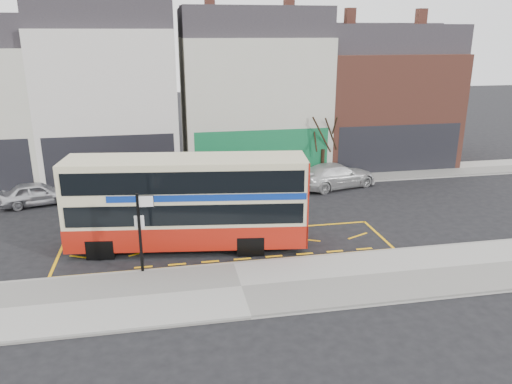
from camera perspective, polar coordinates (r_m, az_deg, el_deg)
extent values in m
plane|color=black|center=(20.33, -2.73, -8.00)|extent=(120.00, 120.00, 0.00)
cube|color=#9D9C95|center=(18.27, -1.68, -10.89)|extent=(40.00, 4.00, 0.15)
cube|color=gray|center=(19.96, -2.58, -8.27)|extent=(40.00, 0.15, 0.15)
cube|color=#9D9C95|center=(30.52, -5.70, 1.05)|extent=(50.00, 3.00, 0.15)
cube|color=silver|center=(33.54, -16.13, 9.72)|extent=(8.00, 8.00, 9.00)
cube|color=#28262B|center=(33.27, -16.97, 18.94)|extent=(8.00, 7.20, 1.80)
cube|color=black|center=(30.18, -16.25, 3.23)|extent=(7.36, 0.06, 3.20)
cube|color=black|center=(30.25, -16.22, 2.87)|extent=(5.60, 0.04, 2.00)
cube|color=beige|center=(33.97, -0.59, 10.08)|extent=(9.00, 8.00, 8.50)
cube|color=#28262B|center=(33.66, -0.62, 18.80)|extent=(9.00, 7.20, 1.80)
cube|color=brown|center=(33.21, 3.80, 21.02)|extent=(0.60, 0.60, 1.20)
cube|color=#126639|center=(30.63, 0.76, 4.16)|extent=(8.28, 0.06, 3.20)
cube|color=black|center=(30.69, 0.75, 3.81)|extent=(6.30, 0.04, 2.00)
cube|color=brown|center=(36.71, 13.57, 9.39)|extent=(9.00, 8.00, 7.50)
cube|color=#28262B|center=(36.36, 14.12, 16.64)|extent=(9.00, 7.20, 1.80)
cube|color=brown|center=(34.40, 10.69, 18.99)|extent=(0.60, 0.60, 1.20)
cube|color=brown|center=(36.46, 18.35, 18.35)|extent=(0.60, 0.60, 1.20)
cube|color=black|center=(33.57, 16.04, 4.68)|extent=(8.28, 0.06, 3.20)
cube|color=black|center=(33.63, 16.00, 4.36)|extent=(6.30, 0.04, 2.00)
cube|color=beige|center=(21.04, -7.87, -0.96)|extent=(10.09, 3.55, 3.64)
cube|color=#A1180D|center=(21.50, -7.72, -4.30)|extent=(10.13, 3.59, 0.99)
cube|color=#A1180D|center=(21.20, 5.49, -0.73)|extent=(0.37, 2.27, 3.64)
cube|color=black|center=(21.12, -7.84, -1.59)|extent=(9.70, 3.55, 0.85)
cube|color=black|center=(20.72, -8.00, 1.92)|extent=(9.70, 3.55, 0.90)
cube|color=navy|center=(20.84, -5.46, 0.31)|extent=(8.14, 3.33, 0.27)
cube|color=black|center=(22.16, -20.60, -2.28)|extent=(0.34, 2.05, 1.44)
cube|color=black|center=(21.70, -21.05, 1.62)|extent=(0.34, 2.05, 0.90)
cube|color=black|center=(21.90, -20.82, -0.19)|extent=(0.26, 1.56, 0.31)
cube|color=beige|center=(20.54, -8.08, 3.73)|extent=(10.08, 3.46, 0.11)
cylinder|color=black|center=(21.32, -17.36, -6.25)|extent=(0.92, 0.37, 0.90)
cylinder|color=black|center=(23.11, -16.21, -4.23)|extent=(0.92, 0.37, 0.90)
cylinder|color=black|center=(20.66, -0.63, -6.16)|extent=(0.92, 0.37, 0.90)
cylinder|color=black|center=(22.51, -0.86, -4.08)|extent=(0.92, 0.37, 0.90)
cube|color=black|center=(19.14, -13.13, -4.60)|extent=(0.11, 0.11, 3.10)
cube|color=white|center=(18.68, -12.45, -1.05)|extent=(0.56, 0.08, 0.46)
cube|color=white|center=(19.05, -13.20, -3.38)|extent=(0.36, 0.06, 0.52)
imported|color=silver|center=(29.05, -23.74, -0.15)|extent=(3.93, 2.32, 1.25)
imported|color=#3E4045|center=(28.36, -2.01, 1.05)|extent=(4.23, 2.41, 1.32)
imported|color=#BABABA|center=(29.98, 9.15, 1.88)|extent=(5.30, 3.26, 1.44)
cylinder|color=black|center=(31.73, 7.59, 3.25)|extent=(0.24, 0.24, 1.86)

